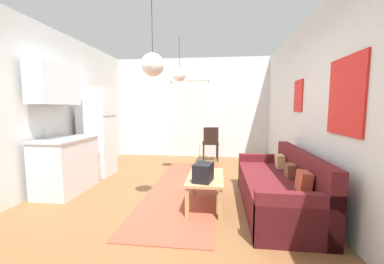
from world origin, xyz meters
TOP-DOWN VIEW (x-y plane):
  - ground_plane at (0.00, 0.00)m, footprint 4.81×7.53m
  - wall_back at (-0.00, 3.51)m, footprint 4.41×0.13m
  - wall_right at (2.16, -0.00)m, footprint 0.12×7.13m
  - wall_left at (-2.16, 0.00)m, footprint 0.12×7.13m
  - area_rug at (0.18, 0.79)m, footprint 1.12×3.51m
  - couch at (1.63, 0.12)m, footprint 0.83×1.99m
  - coffee_table at (0.59, 0.10)m, footprint 0.50×0.90m
  - bamboo_vase at (0.48, 0.31)m, footprint 0.11×0.11m
  - handbag at (0.57, -0.13)m, footprint 0.28×0.33m
  - refrigerator at (-1.72, 1.41)m, footprint 0.60×0.59m
  - kitchen_counter at (-1.77, 0.41)m, footprint 0.61×1.04m
  - accent_chair at (0.56, 2.91)m, footprint 0.46×0.44m
  - pendant_lamp_near at (-0.06, -0.20)m, footprint 0.29×0.29m
  - pendant_lamp_far at (-0.01, 1.47)m, footprint 0.27×0.27m

SIDE VIEW (x-z plane):
  - ground_plane at x=0.00m, z-range -0.10..0.00m
  - area_rug at x=0.18m, z-range 0.00..0.01m
  - couch at x=1.63m, z-range -0.13..0.67m
  - coffee_table at x=0.59m, z-range 0.15..0.59m
  - accent_chair at x=0.56m, z-range 0.06..0.96m
  - bamboo_vase at x=0.48m, z-range 0.32..0.73m
  - handbag at x=0.57m, z-range 0.38..0.73m
  - kitchen_counter at x=-1.77m, z-range -0.25..1.85m
  - refrigerator at x=-1.72m, z-range 0.00..1.80m
  - wall_back at x=0.00m, z-range -0.01..2.75m
  - wall_left at x=-2.16m, z-range 0.00..2.76m
  - wall_right at x=2.16m, z-range 0.00..2.76m
  - pendant_lamp_near at x=-0.06m, z-range 1.44..2.42m
  - pendant_lamp_far at x=-0.01m, z-range 1.61..2.47m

